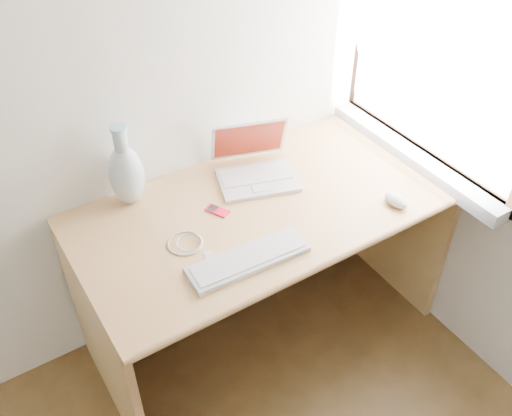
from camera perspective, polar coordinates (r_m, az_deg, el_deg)
window at (r=2.28m, az=17.86°, el=15.34°), size 0.11×0.99×1.10m
desk at (r=2.38m, az=-0.31°, el=-2.56°), size 1.47×0.73×0.78m
laptop at (r=2.28m, az=-0.40°, el=4.14°), size 0.36×0.34×0.21m
external_keyboard at (r=1.94m, az=-0.78°, el=-5.11°), size 0.43×0.15×0.02m
mouse at (r=2.23m, az=13.87°, el=0.80°), size 0.07×0.11×0.04m
ipod at (r=2.14m, az=-3.88°, el=-0.26°), size 0.08×0.10×0.01m
cable_coil at (r=2.02m, az=-7.09°, el=-3.52°), size 0.17×0.17×0.01m
remote at (r=1.96m, az=-4.67°, el=-5.05°), size 0.05×0.08×0.01m
vase at (r=2.16m, az=-12.84°, el=3.45°), size 0.13×0.13×0.33m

